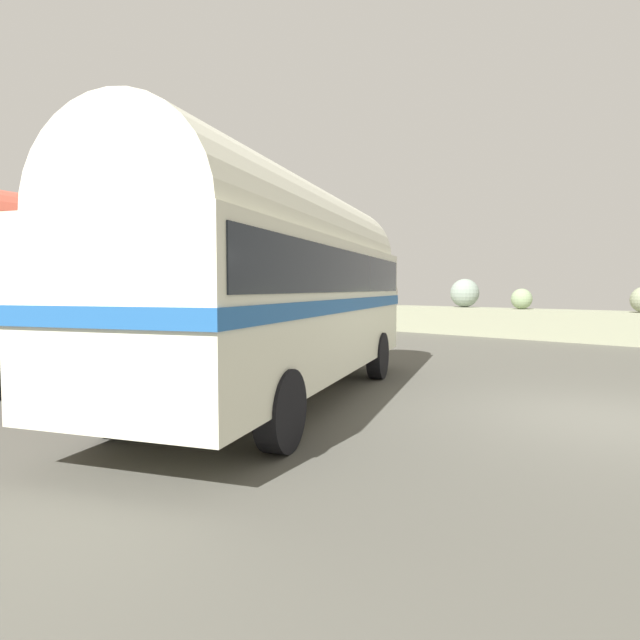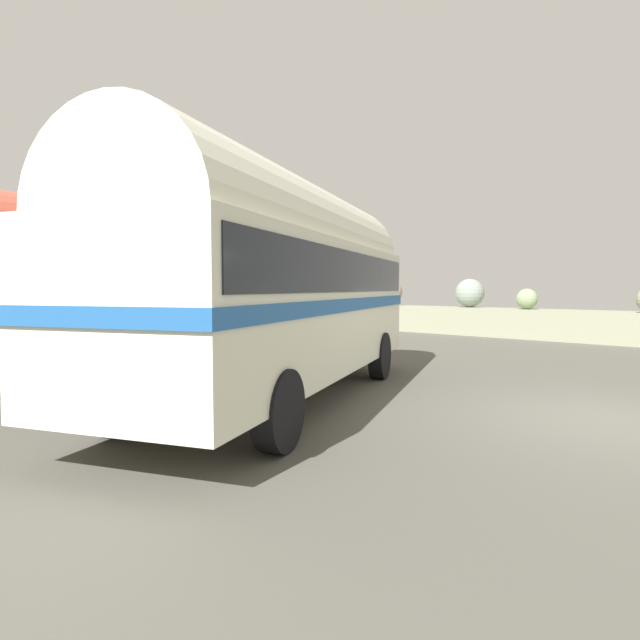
# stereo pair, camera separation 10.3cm
# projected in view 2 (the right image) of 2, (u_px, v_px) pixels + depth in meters

# --- Properties ---
(ground) EXTENTS (32.00, 26.00, 0.02)m
(ground) POSITION_uv_depth(u_px,v_px,m) (608.00, 421.00, 7.50)
(ground) COLOR #514F47
(vintage_coach) EXTENTS (5.70, 8.81, 3.70)m
(vintage_coach) POSITION_uv_depth(u_px,v_px,m) (280.00, 278.00, 8.76)
(vintage_coach) COLOR black
(vintage_coach) RESTS_ON ground
(second_coach) EXTENTS (4.62, 8.91, 3.70)m
(second_coach) POSITION_uv_depth(u_px,v_px,m) (84.00, 281.00, 11.68)
(second_coach) COLOR black
(second_coach) RESTS_ON ground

